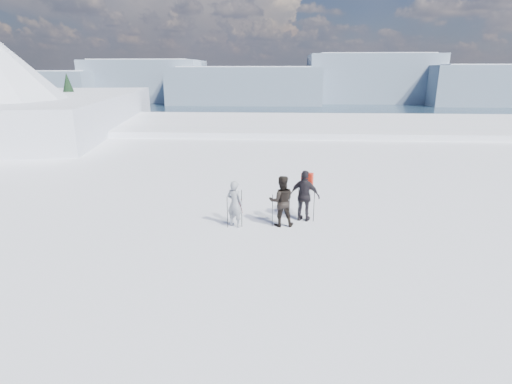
# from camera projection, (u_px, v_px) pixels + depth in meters

# --- Properties ---
(lake_basin) EXTENTS (820.00, 820.00, 71.62)m
(lake_basin) POSITION_uv_depth(u_px,v_px,m) (288.00, 190.00, 40.98)
(lake_basin) COLOR white
(lake_basin) RESTS_ON ground
(far_mountain_range) EXTENTS (770.00, 110.00, 53.00)m
(far_mountain_range) POSITION_uv_depth(u_px,v_px,m) (309.00, 82.00, 444.78)
(far_mountain_range) COLOR slate
(far_mountain_range) RESTS_ON ground
(near_ridge) EXTENTS (31.37, 35.68, 25.62)m
(near_ridge) POSITION_uv_depth(u_px,v_px,m) (30.00, 159.00, 41.05)
(near_ridge) COLOR white
(near_ridge) RESTS_ON ground
(skier_grey) EXTENTS (0.72, 0.62, 1.66)m
(skier_grey) POSITION_uv_depth(u_px,v_px,m) (235.00, 204.00, 13.85)
(skier_grey) COLOR gray
(skier_grey) RESTS_ON ground
(skier_dark) EXTENTS (0.95, 0.77, 1.82)m
(skier_dark) POSITION_uv_depth(u_px,v_px,m) (281.00, 201.00, 13.90)
(skier_dark) COLOR black
(skier_dark) RESTS_ON ground
(skier_pack) EXTENTS (1.19, 0.79, 1.88)m
(skier_pack) POSITION_uv_depth(u_px,v_px,m) (305.00, 196.00, 14.36)
(skier_pack) COLOR black
(skier_pack) RESTS_ON ground
(backpack) EXTENTS (0.45, 0.34, 0.58)m
(backpack) POSITION_uv_depth(u_px,v_px,m) (308.00, 161.00, 14.22)
(backpack) COLOR red
(backpack) RESTS_ON skier_pack
(ski_poles) EXTENTS (3.07, 0.83, 1.35)m
(ski_poles) POSITION_uv_depth(u_px,v_px,m) (274.00, 209.00, 14.04)
(ski_poles) COLOR black
(ski_poles) RESTS_ON ground
(skis_loose) EXTENTS (0.48, 1.70, 0.03)m
(skis_loose) POSITION_uv_depth(u_px,v_px,m) (238.00, 206.00, 16.17)
(skis_loose) COLOR black
(skis_loose) RESTS_ON ground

